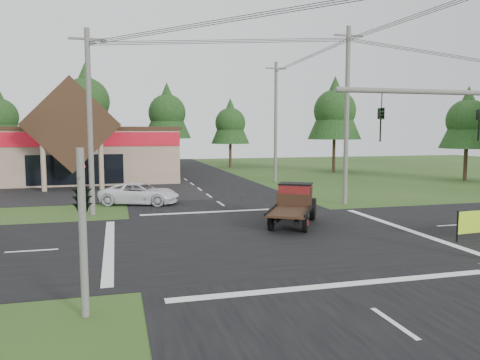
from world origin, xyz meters
name	(u,v)px	position (x,y,z in m)	size (l,w,h in m)	color
ground	(268,237)	(0.00, 0.00, 0.00)	(120.00, 120.00, 0.00)	#274518
road_ns	(268,237)	(0.00, 0.00, 0.01)	(12.00, 120.00, 0.02)	black
road_ew	(268,237)	(0.00, 0.00, 0.01)	(120.00, 12.00, 0.02)	black
parking_apron	(18,193)	(-14.00, 19.00, 0.01)	(28.00, 14.00, 0.02)	black
cvs_building	(19,152)	(-15.70, 29.57, 2.78)	(30.40, 18.20, 9.19)	gray
traffic_signal_corner	(82,182)	(-7.50, -7.32, 3.52)	(0.53, 2.48, 4.40)	#595651
utility_pole_nw	(90,121)	(-8.00, 8.00, 5.39)	(2.00, 0.30, 10.50)	#595651
utility_pole_ne	(347,114)	(8.00, 8.00, 5.89)	(2.00, 0.30, 11.50)	#595651
utility_pole_n	(276,121)	(8.00, 22.00, 5.74)	(2.00, 0.30, 11.20)	#595651
tree_row_c	(86,99)	(-10.00, 41.00, 8.72)	(7.28, 7.28, 13.13)	#332316
tree_row_d	(167,111)	(0.00, 42.00, 7.38)	(6.16, 6.16, 11.11)	#332316
tree_row_e	(230,122)	(8.00, 40.00, 6.03)	(5.04, 5.04, 9.09)	#332316
tree_side_ne	(335,109)	(18.00, 30.00, 7.38)	(6.16, 6.16, 11.11)	#332316
tree_side_e_near	(468,118)	(26.00, 18.00, 6.03)	(5.04, 5.04, 9.09)	#332316
antique_flatbed_truck	(293,205)	(2.01, 2.15, 1.06)	(1.93, 5.05, 2.11)	#51160B
white_pickup	(140,193)	(-5.17, 11.31, 0.71)	(2.36, 5.13, 1.42)	white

